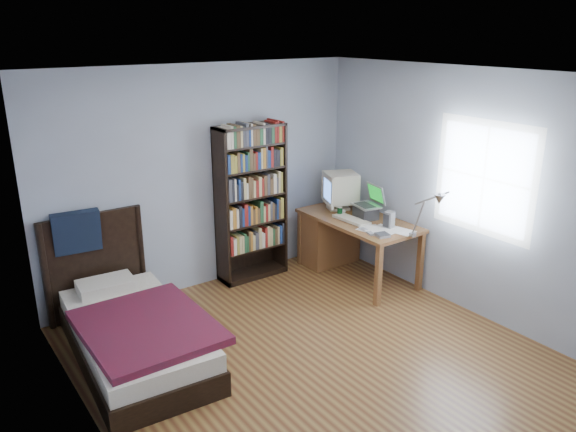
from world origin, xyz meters
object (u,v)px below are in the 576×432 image
object	(u,v)px
laptop	(367,209)
desk_lamp	(435,203)
desk	(335,234)
crt_monitor	(339,188)
keyboard	(352,220)
bookshelf	(251,203)
bed	(131,328)
soda_can	(340,212)
speaker	(389,220)

from	to	relation	value
laptop	desk_lamp	bearing A→B (deg)	-97.21
desk	crt_monitor	distance (m)	0.58
laptop	keyboard	world-z (taller)	laptop
desk_lamp	keyboard	world-z (taller)	desk_lamp
crt_monitor	bookshelf	bearing A→B (deg)	163.90
desk	bed	world-z (taller)	bed
soda_can	bookshelf	distance (m)	1.05
bed	desk	bearing A→B (deg)	9.41
crt_monitor	speaker	size ratio (longest dim) A/B	2.82
speaker	bookshelf	distance (m)	1.58
crt_monitor	desk_lamp	xyz separation A→B (m)	(-0.11, -1.56, 0.23)
desk_lamp	crt_monitor	bearing A→B (deg)	86.12
keyboard	bookshelf	world-z (taller)	bookshelf
desk	bed	size ratio (longest dim) A/B	0.71
crt_monitor	speaker	bearing A→B (deg)	-89.99
desk	speaker	bearing A→B (deg)	-85.62
desk_lamp	soda_can	distance (m)	1.40
crt_monitor	soda_can	xyz separation A→B (m)	(-0.18, -0.23, -0.20)
desk	soda_can	xyz separation A→B (m)	(-0.12, -0.21, 0.37)
bookshelf	bed	distance (m)	2.08
laptop	bed	bearing A→B (deg)	-179.46
desk	crt_monitor	size ratio (longest dim) A/B	2.83
laptop	keyboard	bearing A→B (deg)	174.60
bookshelf	speaker	bearing A→B (deg)	-47.43
keyboard	speaker	distance (m)	0.46
laptop	speaker	distance (m)	0.39
soda_can	bed	distance (m)	2.75
crt_monitor	keyboard	size ratio (longest dim) A/B	1.12
laptop	bed	distance (m)	2.96
soda_can	bookshelf	bearing A→B (deg)	148.62
keyboard	bed	distance (m)	2.73
bookshelf	crt_monitor	bearing A→B (deg)	-16.10
desk	speaker	xyz separation A→B (m)	(0.06, -0.83, 0.41)
laptop	speaker	size ratio (longest dim) A/B	2.10
desk	keyboard	xyz separation A→B (m)	(-0.12, -0.42, 0.33)
desk_lamp	bed	bearing A→B (deg)	158.95
keyboard	soda_can	size ratio (longest dim) A/B	4.30
speaker	soda_can	bearing A→B (deg)	93.70
speaker	bed	size ratio (longest dim) A/B	0.09
soda_can	bed	size ratio (longest dim) A/B	0.05
laptop	keyboard	size ratio (longest dim) A/B	0.84
crt_monitor	bookshelf	distance (m)	1.12
desk	bed	distance (m)	2.85
crt_monitor	bed	size ratio (longest dim) A/B	0.25
keyboard	bed	xyz separation A→B (m)	(-2.69, -0.05, -0.49)
soda_can	desk_lamp	bearing A→B (deg)	-86.63
desk_lamp	bookshelf	bearing A→B (deg)	117.33
speaker	soda_can	distance (m)	0.65
laptop	soda_can	distance (m)	0.32
laptop	speaker	xyz separation A→B (m)	(-0.03, -0.39, -0.02)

